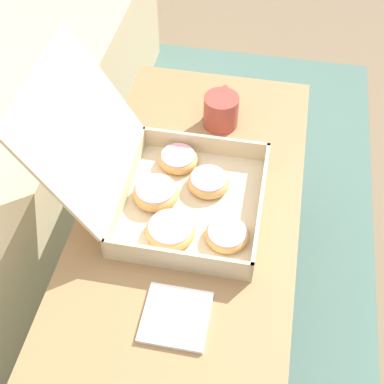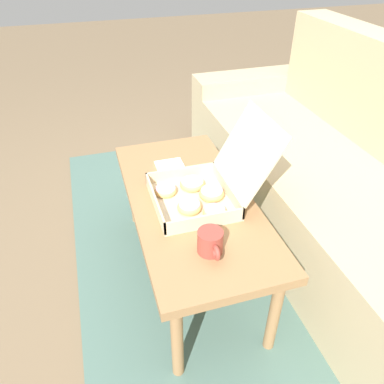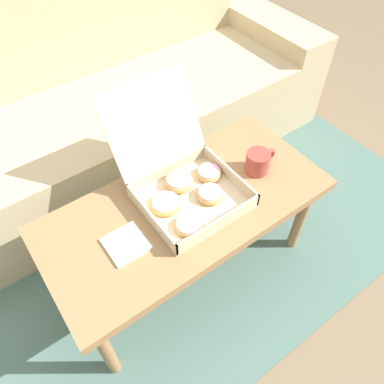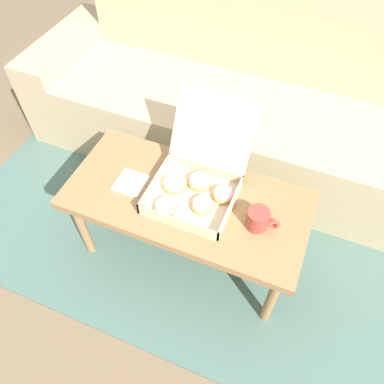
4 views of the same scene
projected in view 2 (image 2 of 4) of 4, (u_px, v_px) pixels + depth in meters
ground_plane at (196, 272)px, 1.86m from camera, size 12.00×12.00×0.00m
area_rug at (252, 258)px, 1.92m from camera, size 2.61×1.73×0.01m
couch at (352, 192)px, 1.85m from camera, size 2.49×0.80×0.97m
coffee_table at (191, 208)px, 1.61m from camera, size 1.05×0.50×0.46m
pastry_box at (205, 188)px, 1.54m from camera, size 0.35×0.47×0.34m
coffee_mug at (211, 242)px, 1.30m from camera, size 0.13×0.09×0.09m
napkin_stack at (170, 167)px, 1.77m from camera, size 0.13×0.13×0.01m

